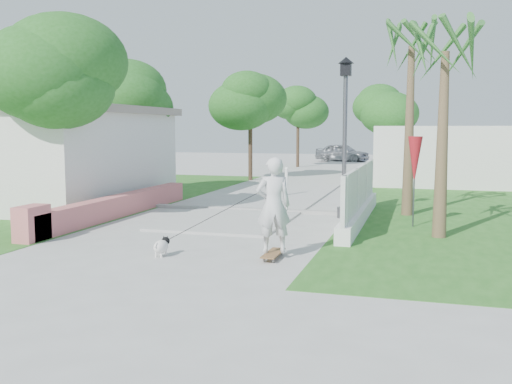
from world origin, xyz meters
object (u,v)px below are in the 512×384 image
(bollard, at_px, (286,181))
(dog, at_px, (162,246))
(patio_umbrella, at_px, (415,161))
(skateboarder, at_px, (240,212))
(parked_car, at_px, (342,153))
(street_lamp, at_px, (345,131))

(bollard, xyz_separation_m, dog, (-0.08, -10.36, -0.38))
(bollard, height_order, patio_umbrella, patio_umbrella)
(skateboarder, bearing_deg, parked_car, -109.04)
(street_lamp, bearing_deg, dog, -115.39)
(skateboarder, bearing_deg, street_lamp, -126.41)
(bollard, relative_size, dog, 1.95)
(dog, xyz_separation_m, parked_car, (-0.91, 32.92, 0.48))
(bollard, distance_m, patio_umbrella, 7.25)
(street_lamp, xyz_separation_m, skateboarder, (-1.28, -5.48, -1.53))
(street_lamp, bearing_deg, patio_umbrella, -27.76)
(patio_umbrella, relative_size, dog, 4.12)
(skateboarder, relative_size, dog, 4.56)
(street_lamp, xyz_separation_m, patio_umbrella, (1.90, -1.00, -0.74))
(dog, relative_size, parked_car, 0.14)
(street_lamp, height_order, parked_car, street_lamp)
(bollard, bearing_deg, skateboarder, -81.90)
(patio_umbrella, distance_m, parked_car, 28.63)
(bollard, xyz_separation_m, skateboarder, (1.42, -9.98, 0.31))
(skateboarder, bearing_deg, bollard, -105.16)
(street_lamp, bearing_deg, skateboarder, -103.15)
(patio_umbrella, relative_size, skateboarder, 0.90)
(street_lamp, relative_size, patio_umbrella, 1.93)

